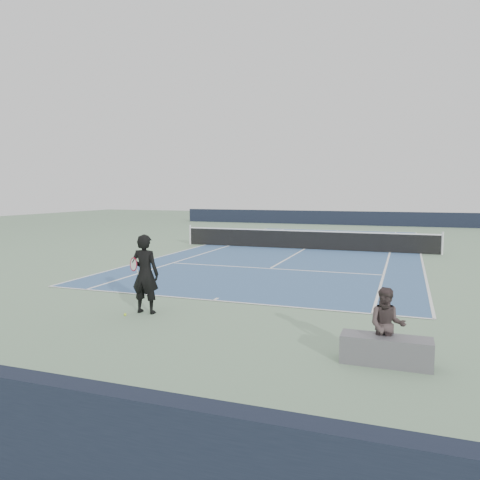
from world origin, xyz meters
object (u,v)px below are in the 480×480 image
(tennis_player, at_px, (145,274))
(spectator_bench, at_px, (386,337))
(tennis_net, at_px, (305,239))
(tennis_ball, at_px, (125,314))

(tennis_player, height_order, spectator_bench, tennis_player)
(tennis_net, relative_size, spectator_bench, 8.51)
(tennis_player, distance_m, spectator_bench, 5.85)
(tennis_net, distance_m, tennis_player, 13.62)
(tennis_net, height_order, tennis_player, tennis_player)
(tennis_net, distance_m, spectator_bench, 15.81)
(tennis_ball, bearing_deg, spectator_bench, -11.18)
(tennis_player, bearing_deg, tennis_ball, -128.39)
(tennis_net, distance_m, tennis_ball, 14.05)
(tennis_player, bearing_deg, tennis_net, 85.51)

